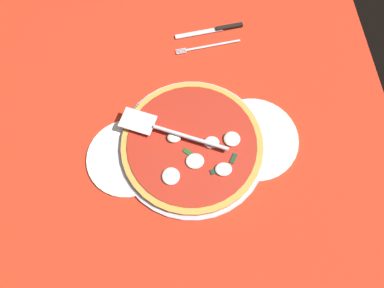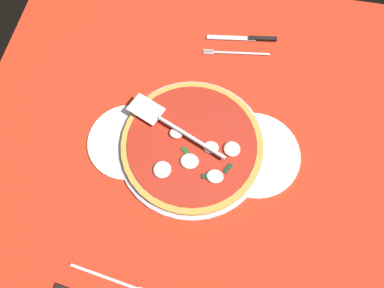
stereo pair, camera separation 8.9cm
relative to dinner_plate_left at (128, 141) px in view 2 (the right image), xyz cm
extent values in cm
cube|color=red|center=(14.05, 2.37, -1.00)|extent=(111.89, 111.89, 0.80)
cube|color=silver|center=(-38.95, 14.15, -0.55)|extent=(5.89, 5.89, 0.10)
cube|color=silver|center=(-38.95, 25.93, -0.55)|extent=(5.89, 5.89, 0.10)
cube|color=silver|center=(-38.95, 37.71, -0.55)|extent=(5.89, 5.89, 0.10)
cube|color=silver|center=(-33.06, -3.51, -0.55)|extent=(5.89, 5.89, 0.10)
cube|color=silver|center=(-33.06, 8.26, -0.55)|extent=(5.89, 5.89, 0.10)
cube|color=silver|center=(-33.06, 20.04, -0.55)|extent=(5.89, 5.89, 0.10)
cube|color=silver|center=(-33.06, 31.82, -0.55)|extent=(5.89, 5.89, 0.10)
cube|color=silver|center=(-27.17, -9.40, -0.55)|extent=(5.89, 5.89, 0.10)
cube|color=silver|center=(-27.17, 2.37, -0.55)|extent=(5.89, 5.89, 0.10)
cube|color=silver|center=(-27.17, 14.15, -0.55)|extent=(5.89, 5.89, 0.10)
cube|color=silver|center=(-27.17, 25.93, -0.55)|extent=(5.89, 5.89, 0.10)
cube|color=silver|center=(-27.17, 37.71, -0.55)|extent=(5.89, 5.89, 0.10)
cube|color=silver|center=(-21.28, -27.07, -0.55)|extent=(5.89, 5.89, 0.10)
cube|color=silver|center=(-21.28, -15.29, -0.55)|extent=(5.89, 5.89, 0.10)
cube|color=silver|center=(-21.28, -3.51, -0.55)|extent=(5.89, 5.89, 0.10)
cube|color=silver|center=(-21.28, 8.26, -0.55)|extent=(5.89, 5.89, 0.10)
cube|color=silver|center=(-21.28, 20.04, -0.55)|extent=(5.89, 5.89, 0.10)
cube|color=silver|center=(-21.28, 31.82, -0.55)|extent=(5.89, 5.89, 0.10)
cube|color=silver|center=(-21.28, 43.60, -0.55)|extent=(5.89, 5.89, 0.10)
cube|color=silver|center=(-15.40, -32.96, -0.55)|extent=(5.89, 5.89, 0.10)
cube|color=silver|center=(-15.40, -21.18, -0.55)|extent=(5.89, 5.89, 0.10)
cube|color=silver|center=(-15.40, -9.40, -0.55)|extent=(5.89, 5.89, 0.10)
cube|color=silver|center=(-15.40, 2.37, -0.55)|extent=(5.89, 5.89, 0.10)
cube|color=silver|center=(-15.40, 14.15, -0.55)|extent=(5.89, 5.89, 0.10)
cube|color=silver|center=(-15.40, 25.93, -0.55)|extent=(5.89, 5.89, 0.10)
cube|color=silver|center=(-15.40, 37.71, -0.55)|extent=(5.89, 5.89, 0.10)
cube|color=silver|center=(-9.51, -27.07, -0.55)|extent=(5.89, 5.89, 0.10)
cube|color=silver|center=(-9.51, -15.29, -0.55)|extent=(5.89, 5.89, 0.10)
cube|color=silver|center=(-9.51, -3.51, -0.55)|extent=(5.89, 5.89, 0.10)
cube|color=silver|center=(-9.51, 8.26, -0.55)|extent=(5.89, 5.89, 0.10)
cube|color=silver|center=(-9.51, 20.04, -0.55)|extent=(5.89, 5.89, 0.10)
cube|color=silver|center=(-9.51, 31.82, -0.55)|extent=(5.89, 5.89, 0.10)
cube|color=silver|center=(-9.51, 43.60, -0.55)|extent=(5.89, 5.89, 0.10)
cube|color=silver|center=(-3.62, -32.96, -0.55)|extent=(5.89, 5.89, 0.10)
cube|color=silver|center=(-3.62, -21.18, -0.55)|extent=(5.89, 5.89, 0.10)
cube|color=silver|center=(-3.62, -9.40, -0.55)|extent=(5.89, 5.89, 0.10)
cube|color=silver|center=(-3.62, 2.37, -0.55)|extent=(5.89, 5.89, 0.10)
cube|color=silver|center=(-3.62, 14.15, -0.55)|extent=(5.89, 5.89, 0.10)
cube|color=silver|center=(-3.62, 25.93, -0.55)|extent=(5.89, 5.89, 0.10)
cube|color=silver|center=(-3.62, 37.71, -0.55)|extent=(5.89, 5.89, 0.10)
cube|color=silver|center=(2.27, -27.07, -0.55)|extent=(5.89, 5.89, 0.10)
cube|color=silver|center=(2.27, -15.29, -0.55)|extent=(5.89, 5.89, 0.10)
cube|color=silver|center=(2.27, -3.51, -0.55)|extent=(5.89, 5.89, 0.10)
cube|color=silver|center=(2.27, 8.26, -0.55)|extent=(5.89, 5.89, 0.10)
cube|color=silver|center=(2.27, 20.04, -0.55)|extent=(5.89, 5.89, 0.10)
cube|color=silver|center=(2.27, 31.82, -0.55)|extent=(5.89, 5.89, 0.10)
cube|color=silver|center=(2.27, 43.60, -0.55)|extent=(5.89, 5.89, 0.10)
cube|color=silver|center=(8.16, -32.96, -0.55)|extent=(5.89, 5.89, 0.10)
cube|color=silver|center=(8.16, -21.18, -0.55)|extent=(5.89, 5.89, 0.10)
cube|color=silver|center=(8.16, -9.40, -0.55)|extent=(5.89, 5.89, 0.10)
cube|color=silver|center=(8.16, 2.37, -0.55)|extent=(5.89, 5.89, 0.10)
cube|color=silver|center=(8.16, 14.15, -0.55)|extent=(5.89, 5.89, 0.10)
cube|color=silver|center=(8.16, 25.93, -0.55)|extent=(5.89, 5.89, 0.10)
cube|color=silver|center=(8.16, 37.71, -0.55)|extent=(5.89, 5.89, 0.10)
cube|color=silver|center=(8.16, 49.48, -0.55)|extent=(5.89, 5.89, 0.10)
cube|color=silver|center=(14.05, -27.07, -0.55)|extent=(5.89, 5.89, 0.10)
cube|color=silver|center=(14.05, -15.29, -0.55)|extent=(5.89, 5.89, 0.10)
cube|color=silver|center=(14.05, -3.51, -0.55)|extent=(5.89, 5.89, 0.10)
cube|color=silver|center=(14.05, 8.26, -0.55)|extent=(5.89, 5.89, 0.10)
cube|color=silver|center=(14.05, 20.04, -0.55)|extent=(5.89, 5.89, 0.10)
cube|color=silver|center=(14.05, 31.82, -0.55)|extent=(5.89, 5.89, 0.10)
cube|color=silver|center=(14.05, 43.60, -0.55)|extent=(5.89, 5.89, 0.10)
cube|color=silver|center=(19.94, -21.18, -0.55)|extent=(5.89, 5.89, 0.10)
cube|color=silver|center=(19.94, -9.40, -0.55)|extent=(5.89, 5.89, 0.10)
cube|color=silver|center=(19.94, 2.37, -0.55)|extent=(5.89, 5.89, 0.10)
cube|color=silver|center=(19.94, 14.15, -0.55)|extent=(5.89, 5.89, 0.10)
cube|color=silver|center=(19.94, 25.93, -0.55)|extent=(5.89, 5.89, 0.10)
cube|color=silver|center=(19.94, 37.71, -0.55)|extent=(5.89, 5.89, 0.10)
cube|color=silver|center=(19.94, 49.48, -0.55)|extent=(5.89, 5.89, 0.10)
cube|color=silver|center=(25.83, -27.07, -0.55)|extent=(5.89, 5.89, 0.10)
cube|color=silver|center=(25.83, -15.29, -0.55)|extent=(5.89, 5.89, 0.10)
cube|color=silver|center=(25.83, -3.51, -0.55)|extent=(5.89, 5.89, 0.10)
cube|color=silver|center=(25.83, 8.26, -0.55)|extent=(5.89, 5.89, 0.10)
cube|color=silver|center=(25.83, 20.04, -0.55)|extent=(5.89, 5.89, 0.10)
cube|color=silver|center=(25.83, 31.82, -0.55)|extent=(5.89, 5.89, 0.10)
cube|color=silver|center=(25.83, 43.60, -0.55)|extent=(5.89, 5.89, 0.10)
cube|color=silver|center=(31.72, -21.18, -0.55)|extent=(5.89, 5.89, 0.10)
cube|color=silver|center=(31.72, -9.40, -0.55)|extent=(5.89, 5.89, 0.10)
cube|color=silver|center=(31.72, 2.37, -0.55)|extent=(5.89, 5.89, 0.10)
cube|color=silver|center=(31.72, 14.15, -0.55)|extent=(5.89, 5.89, 0.10)
cube|color=silver|center=(31.72, 25.93, -0.55)|extent=(5.89, 5.89, 0.10)
cube|color=silver|center=(31.72, 37.71, -0.55)|extent=(5.89, 5.89, 0.10)
cube|color=silver|center=(31.72, 49.48, -0.55)|extent=(5.89, 5.89, 0.10)
cube|color=silver|center=(37.60, -27.07, -0.55)|extent=(5.89, 5.89, 0.10)
cube|color=silver|center=(37.60, -15.29, -0.55)|extent=(5.89, 5.89, 0.10)
cube|color=silver|center=(37.60, -3.51, -0.55)|extent=(5.89, 5.89, 0.10)
cube|color=silver|center=(37.60, 8.26, -0.55)|extent=(5.89, 5.89, 0.10)
cube|color=silver|center=(37.60, 20.04, -0.55)|extent=(5.89, 5.89, 0.10)
cube|color=silver|center=(37.60, 31.82, -0.55)|extent=(5.89, 5.89, 0.10)
cube|color=silver|center=(37.60, 43.60, -0.55)|extent=(5.89, 5.89, 0.10)
cube|color=silver|center=(37.60, 55.37, -0.55)|extent=(5.89, 5.89, 0.10)
cube|color=silver|center=(43.49, -21.18, -0.55)|extent=(5.89, 5.89, 0.10)
cube|color=silver|center=(43.49, -9.40, -0.55)|extent=(5.89, 5.89, 0.10)
cube|color=silver|center=(43.49, 2.37, -0.55)|extent=(5.89, 5.89, 0.10)
cube|color=silver|center=(43.49, 14.15, -0.55)|extent=(5.89, 5.89, 0.10)
cube|color=silver|center=(43.49, 25.93, -0.55)|extent=(5.89, 5.89, 0.10)
cube|color=silver|center=(43.49, 37.71, -0.55)|extent=(5.89, 5.89, 0.10)
cube|color=silver|center=(43.49, 49.48, -0.55)|extent=(5.89, 5.89, 0.10)
cube|color=silver|center=(49.38, -15.29, -0.55)|extent=(5.89, 5.89, 0.10)
cube|color=silver|center=(49.38, -3.51, -0.55)|extent=(5.89, 5.89, 0.10)
cube|color=silver|center=(49.38, 8.26, -0.55)|extent=(5.89, 5.89, 0.10)
cube|color=silver|center=(49.38, 20.04, -0.55)|extent=(5.89, 5.89, 0.10)
cube|color=silver|center=(49.38, 31.82, -0.55)|extent=(5.89, 5.89, 0.10)
cube|color=silver|center=(49.38, 43.60, -0.55)|extent=(5.89, 5.89, 0.10)
cube|color=silver|center=(49.38, 55.37, -0.55)|extent=(5.89, 5.89, 0.10)
cube|color=silver|center=(55.27, -21.18, -0.55)|extent=(5.89, 5.89, 0.10)
cube|color=silver|center=(55.27, -9.40, -0.55)|extent=(5.89, 5.89, 0.10)
cube|color=silver|center=(55.27, 2.37, -0.55)|extent=(5.89, 5.89, 0.10)
cube|color=silver|center=(55.27, 14.15, -0.55)|extent=(5.89, 5.89, 0.10)
cube|color=silver|center=(55.27, 25.93, -0.55)|extent=(5.89, 5.89, 0.10)
cube|color=silver|center=(55.27, 37.71, -0.55)|extent=(5.89, 5.89, 0.10)
cube|color=silver|center=(55.27, 49.48, -0.55)|extent=(5.89, 5.89, 0.10)
cube|color=silver|center=(61.16, -15.29, -0.55)|extent=(5.89, 5.89, 0.10)
cube|color=silver|center=(61.16, -3.51, -0.55)|extent=(5.89, 5.89, 0.10)
cube|color=silver|center=(61.16, 8.26, -0.55)|extent=(5.89, 5.89, 0.10)
cube|color=silver|center=(61.16, 20.04, -0.55)|extent=(5.89, 5.89, 0.10)
cube|color=silver|center=(61.16, 31.82, -0.55)|extent=(5.89, 5.89, 0.10)
cube|color=silver|center=(61.16, 43.60, -0.55)|extent=(5.89, 5.89, 0.10)
cube|color=silver|center=(61.16, 55.37, -0.55)|extent=(5.89, 5.89, 0.10)
cylinder|color=#B1AFC0|center=(16.39, 1.63, 0.02)|extent=(37.92, 37.92, 1.05)
cylinder|color=white|center=(0.00, 0.00, 0.00)|extent=(20.75, 20.75, 1.00)
cylinder|color=white|center=(32.41, 2.53, 0.00)|extent=(23.03, 23.03, 1.00)
cylinder|color=gold|center=(16.39, 1.63, 1.24)|extent=(35.81, 35.81, 1.38)
cylinder|color=#B02718|center=(16.39, 1.63, 2.08)|extent=(32.71, 32.71, 0.30)
ellipsoid|color=white|center=(23.37, -6.02, 2.71)|extent=(4.13, 3.43, 0.97)
ellipsoid|color=silver|center=(26.41, 1.65, 2.76)|extent=(4.15, 4.07, 1.06)
ellipsoid|color=white|center=(12.04, 3.27, 2.82)|extent=(3.50, 2.80, 1.19)
ellipsoid|color=white|center=(10.59, -6.65, 2.67)|extent=(4.33, 4.39, 0.90)
ellipsoid|color=white|center=(21.23, 1.17, 2.74)|extent=(3.87, 3.32, 1.04)
ellipsoid|color=white|center=(16.68, -3.32, 2.63)|extent=(4.50, 3.98, 0.81)
cube|color=#193B23|center=(26.19, -3.37, 2.38)|extent=(2.29, 2.84, 0.30)
cube|color=#163626|center=(21.63, -6.17, 2.38)|extent=(3.16, 1.96, 0.30)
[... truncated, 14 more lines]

